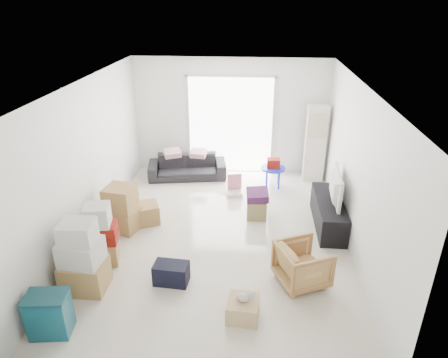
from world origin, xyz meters
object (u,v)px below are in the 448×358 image
at_px(armchair, 303,263).
at_px(kids_table, 273,167).
at_px(sofa, 187,163).
at_px(ottoman, 257,208).
at_px(ac_tower, 315,144).
at_px(storage_bins, 49,314).
at_px(wood_crate, 243,309).
at_px(television, 330,197).
at_px(tv_console, 328,213).

relative_size(armchair, kids_table, 1.06).
distance_m(sofa, ottoman, 2.40).
bearing_deg(kids_table, ac_tower, 27.77).
bearing_deg(storage_bins, wood_crate, 11.10).
height_order(television, armchair, armchair).
distance_m(ac_tower, ottoman, 2.38).
bearing_deg(ottoman, tv_console, -8.22).
bearing_deg(ac_tower, tv_console, -88.62).
bearing_deg(ottoman, wood_crate, -93.38).
relative_size(ac_tower, storage_bins, 2.96).
bearing_deg(television, tv_console, 0.00).
distance_m(armchair, ottoman, 2.01).
xyz_separation_m(tv_console, kids_table, (-0.99, 1.58, 0.22)).
bearing_deg(tv_console, kids_table, 121.91).
bearing_deg(ac_tower, armchair, -98.82).
height_order(sofa, kids_table, sofa).
xyz_separation_m(storage_bins, kids_table, (2.91, 4.55, 0.18)).
distance_m(ac_tower, tv_console, 2.17).
bearing_deg(armchair, kids_table, -18.08).
xyz_separation_m(ac_tower, ottoman, (-1.27, -1.89, -0.69)).
distance_m(tv_console, wood_crate, 2.90).
bearing_deg(ac_tower, wood_crate, -107.41).
xyz_separation_m(ac_tower, wood_crate, (-1.43, -4.56, -0.74)).
height_order(tv_console, television, television).
relative_size(tv_console, armchair, 2.21).
xyz_separation_m(tv_console, ottoman, (-1.32, 0.19, -0.07)).
height_order(ac_tower, television, ac_tower).
distance_m(armchair, kids_table, 3.30).
distance_m(television, storage_bins, 4.91).
bearing_deg(television, sofa, 60.76).
relative_size(television, sofa, 0.55).
bearing_deg(wood_crate, sofa, 108.75).
bearing_deg(sofa, television, -42.23).
relative_size(sofa, kids_table, 2.69).
height_order(ac_tower, armchair, ac_tower).
distance_m(sofa, kids_table, 2.03).
bearing_deg(armchair, tv_console, -44.72).
bearing_deg(wood_crate, television, 59.23).
bearing_deg(tv_console, armchair, -110.54).
xyz_separation_m(ac_tower, storage_bins, (-3.85, -5.04, -0.58)).
height_order(television, storage_bins, television).
bearing_deg(sofa, storage_bins, -110.00).
height_order(storage_bins, ottoman, storage_bins).
bearing_deg(kids_table, wood_crate, -96.93).
relative_size(tv_console, sofa, 0.87).
height_order(television, kids_table, kids_table).
bearing_deg(sofa, wood_crate, -80.59).
bearing_deg(tv_console, ottoman, 171.78).
bearing_deg(kids_table, ottoman, -103.61).
distance_m(ac_tower, storage_bins, 6.37).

